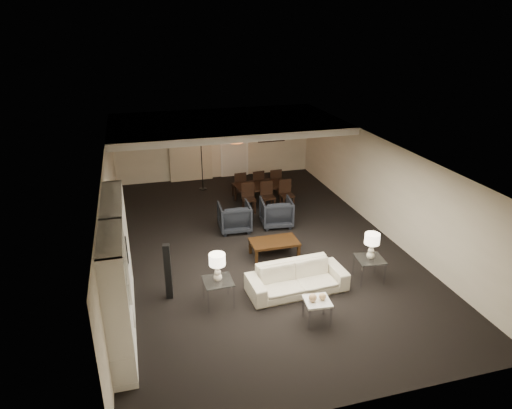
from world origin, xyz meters
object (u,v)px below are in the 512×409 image
at_px(side_table_left, 218,292).
at_px(chair_fl, 239,184).
at_px(chair_nm, 268,197).
at_px(armchair_right, 276,212).
at_px(television, 121,262).
at_px(vase_amber, 115,260).
at_px(pendant_light, 235,138).
at_px(vase_blue, 118,317).
at_px(table_lamp_right, 371,246).
at_px(sofa, 297,278).
at_px(side_table_right, 369,269).
at_px(floor_speaker, 168,272).
at_px(dining_table, 262,193).
at_px(armchair_left, 234,217).
at_px(marble_table, 317,311).
at_px(table_lamp_left, 217,268).
at_px(coffee_table, 274,248).
at_px(chair_nl, 249,199).
at_px(floor_lamp, 202,163).
at_px(chair_fr, 274,181).
at_px(chair_nr, 287,195).
at_px(chair_fm, 257,183).

distance_m(side_table_left, chair_fl, 5.98).
bearing_deg(chair_nm, armchair_right, -96.06).
xyz_separation_m(television, vase_amber, (-0.03, -1.03, 0.60)).
relative_size(pendant_light, vase_blue, 3.05).
relative_size(table_lamp_right, vase_amber, 3.76).
height_order(vase_blue, chair_fl, vase_blue).
height_order(sofa, side_table_right, sofa).
bearing_deg(armchair_right, floor_speaker, 47.33).
relative_size(table_lamp_right, dining_table, 0.36).
relative_size(floor_speaker, chair_fl, 1.42).
xyz_separation_m(armchair_left, marble_table, (0.60, -4.40, -0.15)).
bearing_deg(floor_speaker, pendant_light, 72.23).
xyz_separation_m(sofa, television, (-3.53, 0.39, 0.73)).
relative_size(armchair_right, side_table_left, 1.49).
height_order(side_table_left, table_lamp_left, table_lamp_left).
bearing_deg(chair_nm, sofa, -100.07).
xyz_separation_m(vase_blue, dining_table, (4.26, 6.63, -0.85)).
relative_size(side_table_left, table_lamp_right, 0.97).
relative_size(sofa, table_lamp_left, 3.53).
relative_size(coffee_table, marble_table, 2.40).
xyz_separation_m(marble_table, chair_nl, (0.10, 5.50, 0.19)).
bearing_deg(pendant_light, side_table_right, -74.25).
relative_size(table_lamp_right, floor_lamp, 0.33).
xyz_separation_m(sofa, floor_speaker, (-2.64, 0.49, 0.31)).
xyz_separation_m(pendant_light, armchair_left, (-0.65, -2.55, -1.53)).
bearing_deg(chair_fr, chair_nl, 44.61).
bearing_deg(chair_nl, chair_fl, 94.36).
distance_m(armchair_right, chair_nl, 1.21).
bearing_deg(side_table_left, floor_speaker, 152.52).
xyz_separation_m(sofa, vase_amber, (-3.56, -0.64, 1.33)).
distance_m(coffee_table, chair_nr, 3.10).
height_order(table_lamp_left, marble_table, table_lamp_left).
xyz_separation_m(side_table_right, vase_amber, (-5.26, -0.64, 1.37)).
xyz_separation_m(chair_nm, chair_fl, (-0.60, 1.30, 0.00)).
distance_m(vase_blue, dining_table, 7.93).
bearing_deg(table_lamp_right, chair_fl, 105.70).
bearing_deg(side_table_right, floor_speaker, 173.55).
xyz_separation_m(pendant_light, floor_speaker, (-2.69, -5.36, -1.30)).
bearing_deg(chair_nm, dining_table, 88.92).
xyz_separation_m(side_table_right, chair_fm, (-1.00, 5.70, 0.17)).
bearing_deg(vase_amber, television, 88.34).
distance_m(coffee_table, chair_nl, 2.82).
height_order(vase_blue, chair_nl, vase_blue).
distance_m(armchair_left, chair_nm, 1.70).
relative_size(vase_amber, floor_speaker, 0.13).
relative_size(coffee_table, armchair_right, 1.34).
bearing_deg(sofa, television, 170.24).
relative_size(side_table_left, television, 0.57).
bearing_deg(coffee_table, armchair_right, 70.56).
xyz_separation_m(side_table_right, chair_nm, (-1.00, 4.40, 0.17)).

